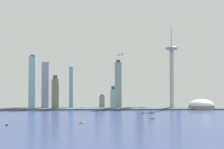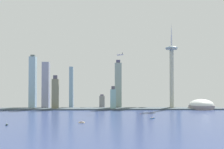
% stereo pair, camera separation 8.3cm
% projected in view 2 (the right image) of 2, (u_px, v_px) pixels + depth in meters
% --- Properties ---
extents(ground_plane, '(6000.00, 6000.00, 0.00)m').
position_uv_depth(ground_plane, '(102.00, 131.00, 512.80)').
color(ground_plane, navy).
extents(waterfront_pier, '(769.47, 61.34, 3.88)m').
position_uv_depth(waterfront_pier, '(103.00, 109.00, 944.70)').
color(waterfront_pier, '#445158').
rests_on(waterfront_pier, ground).
extents(observation_tower, '(41.55, 41.55, 285.90)m').
position_uv_depth(observation_tower, '(172.00, 64.00, 970.97)').
color(observation_tower, '#BAB99F').
rests_on(observation_tower, ground).
extents(stadium_dome, '(82.97, 82.97, 38.84)m').
position_uv_depth(stadium_dome, '(201.00, 106.00, 951.53)').
color(stadium_dome, gray).
rests_on(stadium_dome, ground).
extents(skyscraper_0, '(14.56, 15.65, 110.84)m').
position_uv_depth(skyscraper_0, '(150.00, 95.00, 1020.38)').
color(skyscraper_0, '#9C8F92').
rests_on(skyscraper_0, ground).
extents(skyscraper_1, '(21.31, 12.98, 110.16)m').
position_uv_depth(skyscraper_1, '(55.00, 93.00, 939.39)').
color(skyscraper_1, '#79785B').
rests_on(skyscraper_1, ground).
extents(skyscraper_2, '(13.03, 17.13, 160.65)m').
position_uv_depth(skyscraper_2, '(178.00, 85.00, 1024.99)').
color(skyscraper_2, gray).
rests_on(skyscraper_2, ground).
extents(skyscraper_3, '(24.19, 14.92, 139.53)m').
position_uv_depth(skyscraper_3, '(33.00, 87.00, 1017.71)').
color(skyscraper_3, '#9CACBD').
rests_on(skyscraper_3, ground).
extents(skyscraper_4, '(13.22, 25.50, 107.08)m').
position_uv_depth(skyscraper_4, '(97.00, 93.00, 1044.96)').
color(skyscraper_4, slate).
rests_on(skyscraper_4, ground).
extents(skyscraper_5, '(23.18, 26.50, 155.54)m').
position_uv_depth(skyscraper_5, '(46.00, 85.00, 978.68)').
color(skyscraper_5, '#9295AC').
rests_on(skyscraper_5, ground).
extents(skyscraper_6, '(23.03, 27.63, 194.34)m').
position_uv_depth(skyscraper_6, '(140.00, 82.00, 1020.40)').
color(skyscraper_6, gray).
rests_on(skyscraper_6, ground).
extents(skyscraper_7, '(18.07, 17.34, 75.28)m').
position_uv_depth(skyscraper_7, '(113.00, 99.00, 936.78)').
color(skyscraper_7, '#8AB8B1').
rests_on(skyscraper_7, ground).
extents(skyscraper_8, '(18.12, 25.20, 46.32)m').
position_uv_depth(skyscraper_8, '(102.00, 101.00, 1004.43)').
color(skyscraper_8, gray).
rests_on(skyscraper_8, ground).
extents(skyscraper_9, '(21.59, 25.24, 180.01)m').
position_uv_depth(skyscraper_9, '(33.00, 82.00, 981.22)').
color(skyscraper_9, '#98BAC5').
rests_on(skyscraper_9, ground).
extents(skyscraper_10, '(12.78, 21.67, 140.62)m').
position_uv_depth(skyscraper_10, '(71.00, 87.00, 992.92)').
color(skyscraper_10, '#83A7BA').
rests_on(skyscraper_10, ground).
extents(skyscraper_11, '(22.32, 18.46, 163.67)m').
position_uv_depth(skyscraper_11, '(118.00, 85.00, 989.59)').
color(skyscraper_11, '#91A394').
rests_on(skyscraper_11, ground).
extents(boat_0, '(2.71, 8.19, 8.20)m').
position_uv_depth(boat_0, '(7.00, 125.00, 585.13)').
color(boat_0, '#1A2728').
rests_on(boat_0, ground).
extents(boat_1, '(13.55, 7.81, 3.79)m').
position_uv_depth(boat_1, '(82.00, 122.00, 620.59)').
color(boat_1, beige).
rests_on(boat_1, ground).
extents(boat_2, '(14.55, 16.19, 3.43)m').
position_uv_depth(boat_2, '(152.00, 118.00, 695.64)').
color(boat_2, navy).
rests_on(boat_2, ground).
extents(channel_buoy_0, '(1.89, 1.89, 1.57)m').
position_uv_depth(channel_buoy_0, '(141.00, 114.00, 804.35)').
color(channel_buoy_0, '#E54C19').
rests_on(channel_buoy_0, ground).
extents(airplane, '(21.53, 21.88, 7.57)m').
position_uv_depth(airplane, '(120.00, 55.00, 889.50)').
color(airplane, '#B8B1CA').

